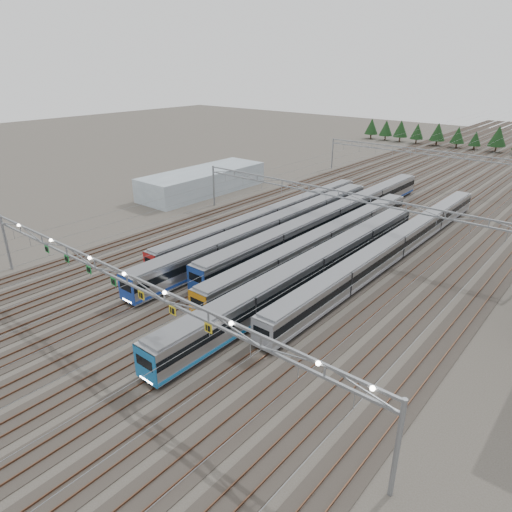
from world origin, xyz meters
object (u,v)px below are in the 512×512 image
Objects in this scene: gantry_near at (126,281)px; gantry_far at (439,158)px; train_f at (395,246)px; train_b at (272,229)px; gantry_mid at (338,199)px; train_a at (271,216)px; west_shed at (203,181)px; train_d at (323,241)px; train_e at (313,269)px; train_c at (332,218)px.

gantry_near is 1.00× the size of gantry_far.
train_b is at bearing -161.63° from train_f.
gantry_mid reaches higher than train_f.
train_a is at bearing 128.89° from train_b.
gantry_near is at bearing -51.14° from west_shed.
train_b reaches higher than train_a.
train_f is 1.09× the size of gantry_far.
train_d is at bearing -19.86° from train_a.
train_e is at bearing -83.80° from gantry_far.
train_b is 0.98× the size of gantry_near.
gantry_near is (11.20, -37.31, 5.19)m from train_a.
train_a is 0.99× the size of train_e.
train_e is 0.94× the size of gantry_far.
train_e reaches higher than train_c.
gantry_far is (11.25, 47.81, 4.49)m from train_a.
train_b is 11.68m from train_c.
west_shed is (-37.08, 5.85, -3.96)m from gantry_mid.
west_shed is at bearing 161.01° from train_d.
train_e is at bearing -107.04° from train_f.
gantry_far is at bearing 103.35° from train_f.
train_d is 0.91× the size of gantry_near.
train_d is 0.83× the size of train_f.
gantry_near is at bearing -90.07° from gantry_mid.
train_c is 14.33m from train_f.
train_c is 1.19× the size of train_e.
train_c reaches higher than train_b.
west_shed is (-34.83, 3.46, 0.22)m from train_c.
train_a is 7.17m from train_b.
gantry_near reaches higher than train_c.
train_d is 52.91m from gantry_far.
train_c is 1.12× the size of gantry_far.
train_d is 1.70× the size of west_shed.
train_b is at bearing 147.20° from train_e.
west_shed is (-48.33, 8.26, 0.39)m from train_f.
west_shed is (-37.03, 45.97, -4.66)m from gantry_near.
train_d is 10.43m from train_f.
train_a is 0.86× the size of train_f.
train_b is at bearing -175.55° from train_d.
gantry_near reaches higher than train_f.
train_d is at bearing -73.68° from gantry_mid.
west_shed reaches higher than train_b.
gantry_far is at bearing 96.20° from train_e.
gantry_mid is (0.05, 40.12, -0.70)m from gantry_near.
train_d reaches higher than train_f.
train_e is at bearing -65.20° from train_c.
train_e is 24.50m from gantry_near.
west_shed is (-30.33, 14.23, 0.25)m from train_b.
train_b is 1.85× the size of west_shed.
train_f reaches higher than train_a.
train_f is at bearing 1.02° from train_a.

